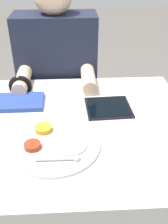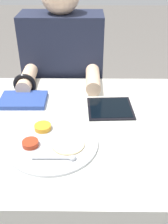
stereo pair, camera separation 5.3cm
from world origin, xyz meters
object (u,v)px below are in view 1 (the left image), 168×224
at_px(tablet_device, 108,107).
at_px(person_diner, 59,94).
at_px(red_notebook, 20,102).
at_px(thali_tray, 54,143).

bearing_deg(tablet_device, person_diner, 118.89).
relative_size(red_notebook, tablet_device, 1.04).
xyz_separation_m(thali_tray, person_diner, (-0.01, 0.65, -0.17)).
distance_m(thali_tray, red_notebook, 0.33).
height_order(thali_tray, person_diner, person_diner).
bearing_deg(red_notebook, tablet_device, -8.40).
distance_m(tablet_device, person_diner, 0.51).
relative_size(tablet_device, person_diner, 0.17).
height_order(red_notebook, tablet_device, red_notebook).
bearing_deg(thali_tray, tablet_device, 45.97).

